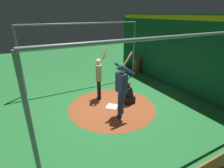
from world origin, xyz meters
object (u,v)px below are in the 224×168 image
object	(u,v)px
catcher	(128,95)
baseball_0	(100,97)
batter	(122,85)
bat_rack	(139,65)
baseball_1	(93,105)
home_plate	(112,106)
visitor	(99,76)

from	to	relation	value
catcher	baseball_0	world-z (taller)	catcher
catcher	batter	bearing A→B (deg)	43.42
bat_rack	baseball_1	world-z (taller)	bat_rack
home_plate	batter	world-z (taller)	batter
batter	visitor	xyz separation A→B (m)	(0.13, -1.58, -0.16)
home_plate	batter	distance (m)	1.34
bat_rack	baseball_0	xyz separation A→B (m)	(3.54, 2.04, -0.45)
home_plate	batter	size ratio (longest dim) A/B	0.19
visitor	baseball_0	xyz separation A→B (m)	(-0.00, 0.01, -0.96)
batter	baseball_1	xyz separation A→B (m)	(0.62, -1.07, -1.12)
batter	visitor	bearing A→B (deg)	-85.44
catcher	visitor	xyz separation A→B (m)	(0.84, -0.90, 0.64)
batter	visitor	size ratio (longest dim) A/B	1.06
catcher	visitor	world-z (taller)	visitor
baseball_0	bat_rack	bearing A→B (deg)	-149.99
batter	catcher	size ratio (longest dim) A/B	2.38
home_plate	visitor	bearing A→B (deg)	-81.64
batter	catcher	bearing A→B (deg)	-136.58
baseball_1	batter	bearing A→B (deg)	120.19
catcher	baseball_1	size ratio (longest dim) A/B	12.53
batter	bat_rack	distance (m)	5.01
home_plate	baseball_0	xyz separation A→B (m)	(0.13, -0.89, 0.03)
baseball_1	bat_rack	bearing A→B (deg)	-147.76
home_plate	batter	xyz separation A→B (m)	(0.01, 0.68, 1.15)
bat_rack	baseball_1	bearing A→B (deg)	32.24
batter	bat_rack	world-z (taller)	batter
home_plate	catcher	distance (m)	0.79
visitor	baseball_1	size ratio (longest dim) A/B	28.18
home_plate	baseball_1	xyz separation A→B (m)	(0.63, -0.39, 0.03)
baseball_1	home_plate	bearing A→B (deg)	148.41
catcher	home_plate	bearing A→B (deg)	-0.29
bat_rack	baseball_1	size ratio (longest dim) A/B	14.20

